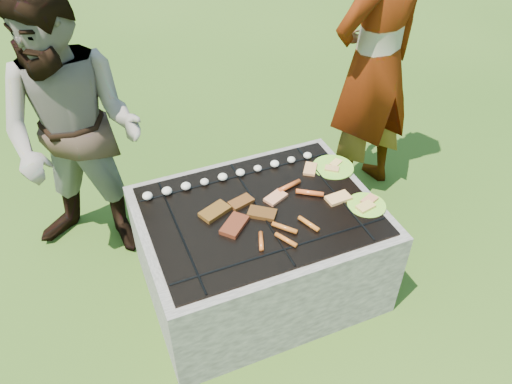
{
  "coord_description": "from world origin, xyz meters",
  "views": [
    {
      "loc": [
        -0.8,
        -1.85,
        2.43
      ],
      "look_at": [
        0.0,
        0.05,
        0.7
      ],
      "focal_mm": 35.0,
      "sensor_mm": 36.0,
      "label": 1
    }
  ],
  "objects_px": {
    "plate_near": "(367,205)",
    "fire_pit": "(259,251)",
    "plate_far": "(333,167)",
    "bystander": "(75,135)",
    "cook": "(375,65)"
  },
  "relations": [
    {
      "from": "fire_pit",
      "to": "plate_far",
      "type": "distance_m",
      "value": 0.67
    },
    {
      "from": "plate_far",
      "to": "cook",
      "type": "distance_m",
      "value": 0.77
    },
    {
      "from": "cook",
      "to": "bystander",
      "type": "xyz_separation_m",
      "value": [
        -1.91,
        0.1,
        -0.12
      ]
    },
    {
      "from": "bystander",
      "to": "plate_near",
      "type": "bearing_deg",
      "value": -1.91
    },
    {
      "from": "fire_pit",
      "to": "cook",
      "type": "height_order",
      "value": "cook"
    },
    {
      "from": "plate_far",
      "to": "cook",
      "type": "height_order",
      "value": "cook"
    },
    {
      "from": "plate_near",
      "to": "cook",
      "type": "xyz_separation_m",
      "value": [
        0.52,
        0.81,
        0.38
      ]
    },
    {
      "from": "plate_near",
      "to": "cook",
      "type": "distance_m",
      "value": 1.03
    },
    {
      "from": "plate_near",
      "to": "fire_pit",
      "type": "bearing_deg",
      "value": 161.25
    },
    {
      "from": "cook",
      "to": "plate_near",
      "type": "bearing_deg",
      "value": 45.84
    },
    {
      "from": "plate_near",
      "to": "cook",
      "type": "height_order",
      "value": "cook"
    },
    {
      "from": "plate_far",
      "to": "cook",
      "type": "relative_size",
      "value": 0.16
    },
    {
      "from": "bystander",
      "to": "plate_far",
      "type": "bearing_deg",
      "value": 10.13
    },
    {
      "from": "fire_pit",
      "to": "plate_far",
      "type": "xyz_separation_m",
      "value": [
        0.56,
        0.18,
        0.33
      ]
    },
    {
      "from": "plate_near",
      "to": "cook",
      "type": "bearing_deg",
      "value": 57.52
    }
  ]
}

